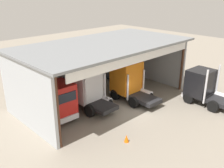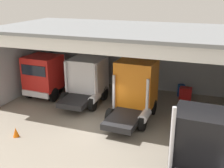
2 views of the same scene
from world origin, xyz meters
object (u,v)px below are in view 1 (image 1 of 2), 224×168
truck_orange_right_bay (129,80)px  traffic_cone (127,138)px  oil_drum (112,77)px  truck_black_center_right_bay (204,87)px  truck_red_center_bay (55,101)px  truck_white_center_left_bay (88,90)px  tool_cart (119,77)px

truck_orange_right_bay → traffic_cone: size_ratio=9.22×
oil_drum → truck_orange_right_bay: bearing=-116.9°
truck_black_center_right_bay → truck_red_center_bay: bearing=152.9°
truck_red_center_bay → truck_orange_right_bay: bearing=173.3°
truck_orange_right_bay → oil_drum: size_ratio=5.48×
traffic_cone → truck_white_center_left_bay: bearing=75.6°
truck_orange_right_bay → truck_black_center_right_bay: (4.42, -5.54, -0.30)m
truck_red_center_bay → truck_white_center_left_bay: bearing=-176.3°
truck_black_center_right_bay → truck_orange_right_bay: bearing=130.7°
truck_white_center_left_bay → oil_drum: (6.54, 3.60, -1.28)m
truck_black_center_right_bay → traffic_cone: (-10.09, 0.53, -1.36)m
truck_white_center_left_bay → traffic_cone: 6.63m
truck_black_center_right_bay → oil_drum: 10.64m
truck_white_center_left_bay → truck_orange_right_bay: truck_orange_right_bay is taller
truck_black_center_right_bay → oil_drum: truck_black_center_right_bay is taller
tool_cart → traffic_cone: 12.51m
traffic_cone → truck_orange_right_bay: bearing=41.4°
truck_red_center_bay → truck_white_center_left_bay: 3.48m
traffic_cone → truck_black_center_right_bay: bearing=-3.0°
truck_white_center_left_bay → oil_drum: 7.57m
truck_black_center_right_bay → oil_drum: (-1.95, 10.40, -1.17)m
tool_cart → oil_drum: bearing=119.3°
truck_white_center_left_bay → truck_orange_right_bay: bearing=-18.3°
traffic_cone → tool_cart: bearing=46.9°
tool_cart → truck_orange_right_bay: bearing=-124.9°
truck_red_center_bay → oil_drum: 10.75m
oil_drum → traffic_cone: 12.79m
truck_black_center_right_bay → tool_cart: bearing=101.2°
truck_orange_right_bay → tool_cart: bearing=57.2°
truck_white_center_left_bay → traffic_cone: bearing=-105.5°
oil_drum → tool_cart: tool_cart is taller
truck_white_center_left_bay → truck_red_center_bay: bearing=-179.3°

